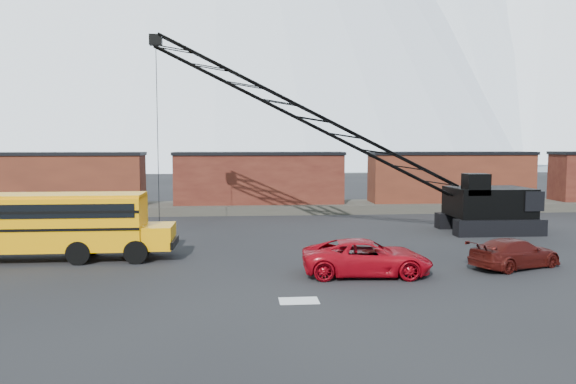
% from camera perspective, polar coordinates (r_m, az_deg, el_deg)
% --- Properties ---
extents(ground, '(160.00, 160.00, 0.00)m').
position_cam_1_polar(ground, '(24.09, -1.09, -8.42)').
color(ground, black).
rests_on(ground, ground).
extents(gravel_berm, '(120.00, 5.00, 0.70)m').
position_cam_1_polar(gravel_berm, '(45.71, -2.94, -1.59)').
color(gravel_berm, '#454239').
rests_on(gravel_berm, ground).
extents(boxcar_west_near, '(13.70, 3.10, 4.17)m').
position_cam_1_polar(boxcar_west_near, '(47.71, -22.54, 1.22)').
color(boxcar_west_near, '#431D13').
rests_on(boxcar_west_near, gravel_berm).
extents(boxcar_mid, '(13.70, 3.10, 4.17)m').
position_cam_1_polar(boxcar_mid, '(45.50, -2.95, 1.43)').
color(boxcar_mid, '#592519').
rests_on(boxcar_mid, gravel_berm).
extents(boxcar_east_near, '(13.70, 3.10, 4.17)m').
position_cam_1_polar(boxcar_east_near, '(48.74, 16.21, 1.47)').
color(boxcar_east_near, '#431D13').
rests_on(boxcar_east_near, gravel_berm).
extents(snow_patch, '(1.40, 0.90, 0.02)m').
position_cam_1_polar(snow_patch, '(20.28, 1.11, -10.98)').
color(snow_patch, silver).
rests_on(snow_patch, ground).
extents(school_bus, '(11.65, 2.65, 3.19)m').
position_cam_1_polar(school_bus, '(29.09, -23.52, -2.92)').
color(school_bus, orange).
rests_on(school_bus, ground).
extents(red_pickup, '(5.62, 2.88, 1.52)m').
position_cam_1_polar(red_pickup, '(24.14, 8.01, -6.60)').
color(red_pickup, '#9D0713').
rests_on(red_pickup, ground).
extents(maroon_suv, '(4.91, 3.44, 1.32)m').
position_cam_1_polar(maroon_suv, '(27.30, 22.05, -5.78)').
color(maroon_suv, '#3D0E0A').
rests_on(maroon_suv, ground).
extents(crawler_crane, '(23.57, 4.20, 11.90)m').
position_cam_1_polar(crawler_crane, '(34.01, 4.41, 6.48)').
color(crawler_crane, black).
rests_on(crawler_crane, ground).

